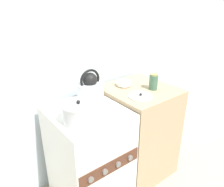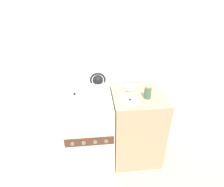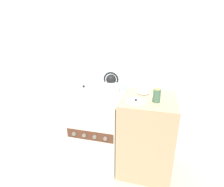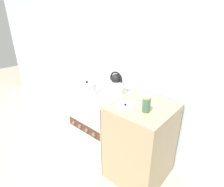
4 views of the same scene
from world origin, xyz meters
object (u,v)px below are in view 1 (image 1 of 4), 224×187
storage_jar (153,82)px  loose_pot_lid (141,96)px  cooking_pot (79,113)px  stove (89,157)px  kettle (91,89)px  enamel_bowl (124,83)px

storage_jar → loose_pot_lid: (-0.21, -0.05, -0.07)m
cooking_pot → storage_jar: 0.81m
stove → loose_pot_lid: 0.69m
kettle → storage_jar: (0.55, -0.21, 0.00)m
cooking_pot → enamel_bowl: size_ratio=1.68×
stove → kettle: bearing=46.4°
kettle → enamel_bowl: bearing=3.3°
kettle → cooking_pot: 0.36m
stove → enamel_bowl: 0.75m
enamel_bowl → storage_jar: bearing=-55.1°
stove → kettle: kettle is taller
enamel_bowl → loose_pot_lid: enamel_bowl is taller
stove → enamel_bowl: size_ratio=6.41×
kettle → cooking_pot: (-0.26, -0.24, -0.03)m
storage_jar → loose_pot_lid: bearing=-166.5°
stove → cooking_pot: bearing=-139.2°
storage_jar → cooking_pot: bearing=-177.2°
storage_jar → loose_pot_lid: storage_jar is taller
enamel_bowl → loose_pot_lid: (-0.05, -0.28, -0.02)m
stove → cooking_pot: cooking_pot is taller
kettle → storage_jar: 0.58m
storage_jar → enamel_bowl: bearing=124.9°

